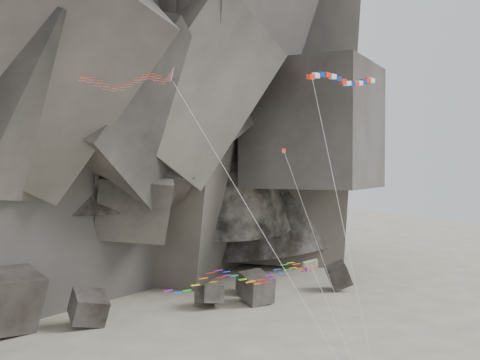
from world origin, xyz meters
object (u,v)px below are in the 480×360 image
delta_kite (123,81)px  banner_kite (344,82)px  pennant_kite (303,206)px  parafoil_kite (238,276)px

delta_kite → banner_kite: bearing=-9.0°
banner_kite → pennant_kite: bearing=-166.1°
banner_kite → pennant_kite: banner_kite is taller
banner_kite → parafoil_kite: size_ratio=1.84×
parafoil_kite → pennant_kite: bearing=-7.0°
delta_kite → banner_kite: 20.54m
banner_kite → parafoil_kite: (-13.04, -1.86, -16.56)m
parafoil_kite → pennant_kite: 8.10m
banner_kite → pennant_kite: (-7.15, -2.90, -11.09)m
delta_kite → pennant_kite: 18.41m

